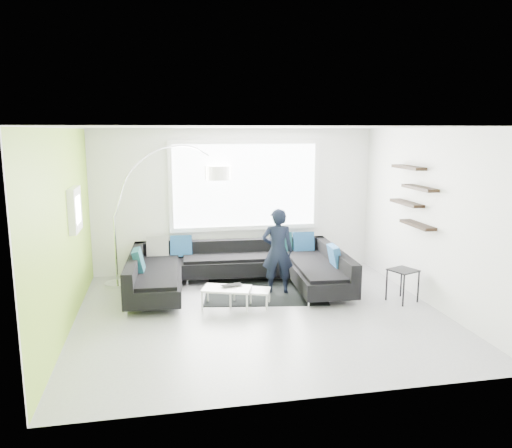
{
  "coord_description": "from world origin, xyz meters",
  "views": [
    {
      "loc": [
        -1.45,
        -7.08,
        2.76
      ],
      "look_at": [
        0.11,
        0.9,
        1.23
      ],
      "focal_mm": 35.0,
      "sensor_mm": 36.0,
      "label": 1
    }
  ],
  "objects_px": {
    "arc_lamp": "(114,217)",
    "side_table": "(402,286)",
    "sectional_sofa": "(238,271)",
    "person": "(278,251)",
    "coffee_table": "(239,297)",
    "laptop": "(233,286)"
  },
  "relations": [
    {
      "from": "sectional_sofa",
      "to": "coffee_table",
      "type": "relative_size",
      "value": 3.92
    },
    {
      "from": "sectional_sofa",
      "to": "person",
      "type": "bearing_deg",
      "value": -19.34
    },
    {
      "from": "coffee_table",
      "to": "person",
      "type": "bearing_deg",
      "value": 54.82
    },
    {
      "from": "arc_lamp",
      "to": "side_table",
      "type": "relative_size",
      "value": 4.64
    },
    {
      "from": "coffee_table",
      "to": "side_table",
      "type": "relative_size",
      "value": 1.8
    },
    {
      "from": "side_table",
      "to": "laptop",
      "type": "distance_m",
      "value": 2.77
    },
    {
      "from": "coffee_table",
      "to": "person",
      "type": "xyz_separation_m",
      "value": [
        0.76,
        0.55,
        0.58
      ]
    },
    {
      "from": "coffee_table",
      "to": "person",
      "type": "height_order",
      "value": "person"
    },
    {
      "from": "side_table",
      "to": "person",
      "type": "bearing_deg",
      "value": 156.34
    },
    {
      "from": "sectional_sofa",
      "to": "arc_lamp",
      "type": "bearing_deg",
      "value": 164.55
    },
    {
      "from": "coffee_table",
      "to": "side_table",
      "type": "height_order",
      "value": "side_table"
    },
    {
      "from": "laptop",
      "to": "side_table",
      "type": "bearing_deg",
      "value": -19.25
    },
    {
      "from": "sectional_sofa",
      "to": "laptop",
      "type": "height_order",
      "value": "sectional_sofa"
    },
    {
      "from": "laptop",
      "to": "sectional_sofa",
      "type": "bearing_deg",
      "value": 62.79
    },
    {
      "from": "sectional_sofa",
      "to": "coffee_table",
      "type": "height_order",
      "value": "sectional_sofa"
    },
    {
      "from": "sectional_sofa",
      "to": "person",
      "type": "height_order",
      "value": "person"
    },
    {
      "from": "coffee_table",
      "to": "person",
      "type": "distance_m",
      "value": 1.1
    },
    {
      "from": "side_table",
      "to": "sectional_sofa",
      "type": "bearing_deg",
      "value": 156.72
    },
    {
      "from": "arc_lamp",
      "to": "side_table",
      "type": "height_order",
      "value": "arc_lamp"
    },
    {
      "from": "sectional_sofa",
      "to": "coffee_table",
      "type": "distance_m",
      "value": 0.84
    },
    {
      "from": "coffee_table",
      "to": "side_table",
      "type": "bearing_deg",
      "value": 13.15
    },
    {
      "from": "sectional_sofa",
      "to": "side_table",
      "type": "height_order",
      "value": "sectional_sofa"
    }
  ]
}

